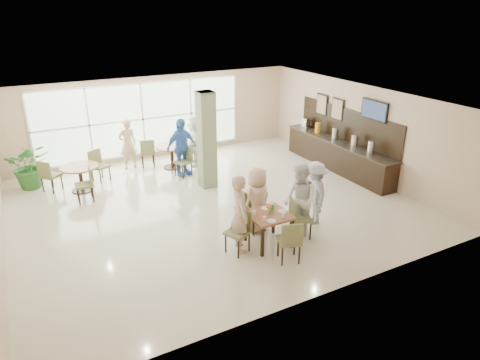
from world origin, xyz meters
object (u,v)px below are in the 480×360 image
potted_plant (30,165)px  adult_standing (128,144)px  teen_left (240,214)px  adult_b (195,141)px  round_table_right (172,151)px  teen_standing (315,193)px  adult_a (181,147)px  main_table (269,218)px  teen_far (257,200)px  round_table_left (80,172)px  teen_right (300,200)px  buffet_counter (338,153)px

potted_plant → adult_standing: size_ratio=0.81×
teen_left → adult_b: bearing=-1.6°
round_table_right → adult_b: adult_b is taller
teen_standing → adult_a: (-1.71, 4.48, 0.12)m
adult_a → adult_standing: 1.90m
main_table → teen_left: bearing=171.4°
adult_standing → teen_left: bearing=88.4°
adult_a → adult_standing: bearing=116.7°
teen_far → adult_a: 4.19m
round_table_left → teen_standing: teen_standing is taller
round_table_right → adult_b: size_ratio=0.63×
teen_left → potted_plant: bearing=43.3°
potted_plant → teen_right: size_ratio=0.78×
round_table_left → teen_far: bearing=-53.1°
round_table_left → teen_left: bearing=-63.1°
teen_standing → adult_a: size_ratio=0.86×
potted_plant → adult_standing: (2.91, 0.20, 0.16)m
buffet_counter → adult_standing: buffet_counter is taller
round_table_right → teen_standing: bearing=-71.5°
round_table_right → potted_plant: potted_plant is taller
round_table_left → main_table: bearing=-57.9°
teen_left → adult_a: size_ratio=0.96×
potted_plant → teen_far: (4.51, -5.34, 0.12)m
buffet_counter → teen_far: bearing=-152.2°
main_table → teen_standing: size_ratio=0.57×
main_table → adult_a: (-0.18, 4.86, 0.26)m
round_table_right → teen_standing: size_ratio=0.66×
adult_a → adult_b: 1.04m
teen_far → adult_b: (0.46, 4.89, 0.03)m
round_table_left → teen_left: 5.58m
main_table → adult_b: 5.61m
round_table_right → adult_a: adult_a is taller
round_table_right → adult_standing: adult_standing is taller
round_table_left → potted_plant: 1.55m
round_table_right → teen_far: bearing=-86.1°
teen_left → adult_a: 4.78m
round_table_left → teen_right: teen_right is taller
main_table → adult_standing: (-1.48, 6.23, 0.18)m
round_table_right → adult_a: (0.05, -0.78, 0.35)m
teen_left → adult_standing: 6.18m
round_table_right → teen_right: bearing=-78.9°
buffet_counter → teen_left: size_ratio=2.70×
adult_standing → round_table_right: bearing=145.4°
teen_right → adult_a: 4.91m
teen_far → adult_standing: size_ratio=0.95×
potted_plant → adult_b: size_ratio=0.82×
adult_b → adult_standing: size_ratio=0.99×
adult_standing → teen_far: bearing=96.8°
teen_standing → round_table_right: bearing=-143.5°
round_table_left → teen_standing: 6.65m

